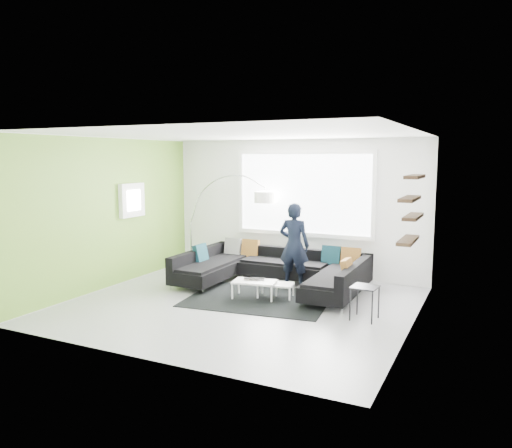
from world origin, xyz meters
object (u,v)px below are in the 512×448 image
(person, at_px, (294,245))
(laptop, at_px, (254,280))
(side_table, at_px, (365,303))
(sectional_sofa, at_px, (272,271))
(coffee_table, at_px, (265,289))
(arc_lamp, at_px, (191,222))

(person, height_order, laptop, person)
(side_table, height_order, laptop, side_table)
(sectional_sofa, height_order, side_table, sectional_sofa)
(sectional_sofa, relative_size, coffee_table, 3.52)
(sectional_sofa, xyz_separation_m, coffee_table, (0.17, -0.66, -0.16))
(sectional_sofa, height_order, laptop, sectional_sofa)
(arc_lamp, xyz_separation_m, person, (2.55, -0.38, -0.24))
(side_table, distance_m, laptop, 2.04)
(arc_lamp, distance_m, laptop, 2.71)
(sectional_sofa, bearing_deg, laptop, -90.89)
(sectional_sofa, xyz_separation_m, side_table, (2.00, -1.05, -0.06))
(coffee_table, xyz_separation_m, laptop, (-0.18, -0.07, 0.17))
(side_table, distance_m, person, 2.21)
(laptop, bearing_deg, arc_lamp, 122.14)
(coffee_table, bearing_deg, arc_lamp, 140.47)
(laptop, bearing_deg, coffee_table, -5.69)
(coffee_table, relative_size, arc_lamp, 0.46)
(coffee_table, relative_size, side_table, 1.84)
(coffee_table, xyz_separation_m, person, (0.16, 0.95, 0.64))
(coffee_table, xyz_separation_m, side_table, (1.83, -0.39, 0.10))
(side_table, xyz_separation_m, person, (-1.67, 1.35, 0.54))
(sectional_sofa, distance_m, person, 0.65)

